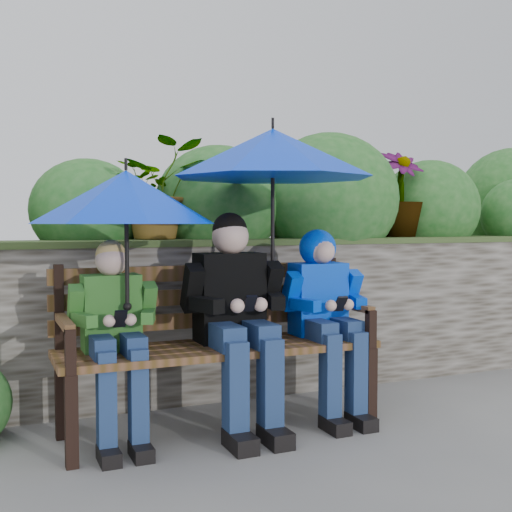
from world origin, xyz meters
name	(u,v)px	position (x,y,z in m)	size (l,w,h in m)	color
ground	(263,427)	(0.00, 0.00, 0.00)	(60.00, 60.00, 0.00)	slate
garden_backdrop	(188,285)	(0.06, 1.59, 0.65)	(8.00, 2.84, 1.86)	#3C362C
park_bench	(216,334)	(-0.24, 0.10, 0.52)	(1.74, 0.51, 0.92)	black
boy_left	(115,329)	(-0.81, 0.03, 0.60)	(0.44, 0.51, 1.05)	#2A651C
boy_middle	(236,310)	(-0.16, 0.01, 0.66)	(0.55, 0.63, 1.19)	black
boy_right	(325,305)	(0.41, 0.03, 0.66)	(0.47, 0.57, 1.10)	#0019B3
umbrella_left	(126,197)	(-0.75, -0.01, 1.27)	(0.94, 0.94, 0.77)	#002FD9
umbrella_right	(273,153)	(0.10, 0.08, 1.53)	(1.14, 1.14, 1.01)	#002FD9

